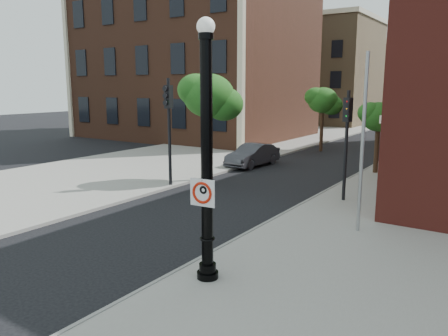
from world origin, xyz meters
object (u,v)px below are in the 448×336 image
Objects in this scene: traffic_signal_left at (169,115)px; traffic_signal_right at (347,128)px; parked_car at (253,155)px; lamppost at (207,167)px; no_parking_sign at (203,192)px.

traffic_signal_left is 7.66m from traffic_signal_right.
parked_car is 0.80× the size of traffic_signal_left.
traffic_signal_left is (-7.17, 7.00, 0.53)m from lamppost.
traffic_signal_left is at bearing 129.75° from no_parking_sign.
no_parking_sign is 8.93m from traffic_signal_right.
no_parking_sign is 0.14× the size of traffic_signal_right.
lamppost is 15.46m from parked_car.
traffic_signal_left is at bearing 135.69° from lamppost.
traffic_signal_right is (0.29, 8.89, 0.75)m from no_parking_sign.
parked_car is (-6.74, 13.90, -1.57)m from no_parking_sign.
traffic_signal_left is (-7.16, 7.15, 1.09)m from no_parking_sign.
no_parking_sign is 0.16× the size of parked_car.
traffic_signal_right is (0.28, 8.74, 0.20)m from lamppost.
lamppost is 0.57m from no_parking_sign.
lamppost reaches higher than traffic_signal_right.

